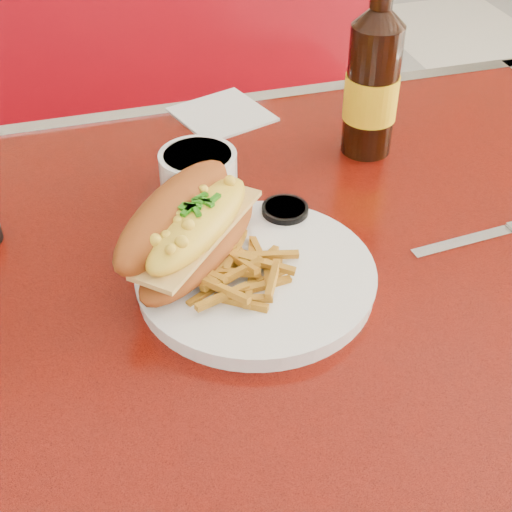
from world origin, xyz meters
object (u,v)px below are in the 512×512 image
object	(u,v)px
booth_bench_far	(153,214)
knife	(502,231)
diner_table	(239,367)
beer_bottle	(373,79)
sauce_cup_right	(285,215)
fork	(254,228)
mac_hoagie	(190,228)
dinner_plate	(256,277)
gravy_ramekin	(198,172)

from	to	relation	value
booth_bench_far	knife	world-z (taller)	booth_bench_far
diner_table	beer_bottle	bearing A→B (deg)	40.09
diner_table	sauce_cup_right	distance (m)	0.20
fork	beer_bottle	world-z (taller)	beer_bottle
mac_hoagie	sauce_cup_right	world-z (taller)	mac_hoagie
sauce_cup_right	beer_bottle	xyz separation A→B (m)	(0.17, 0.14, 0.09)
fork	beer_bottle	size ratio (longest dim) A/B	0.47
booth_bench_far	fork	distance (m)	0.92
booth_bench_far	knife	bearing A→B (deg)	-68.73
diner_table	beer_bottle	distance (m)	0.42
mac_hoagie	booth_bench_far	bearing A→B (deg)	39.52
booth_bench_far	sauce_cup_right	size ratio (longest dim) A/B	17.08
diner_table	dinner_plate	size ratio (longest dim) A/B	4.07
mac_hoagie	beer_bottle	distance (m)	0.35
booth_bench_far	knife	size ratio (longest dim) A/B	5.78
diner_table	booth_bench_far	world-z (taller)	booth_bench_far
booth_bench_far	gravy_ramekin	distance (m)	0.82
mac_hoagie	fork	size ratio (longest dim) A/B	1.69
dinner_plate	sauce_cup_right	size ratio (longest dim) A/B	4.30
diner_table	mac_hoagie	bearing A→B (deg)	162.04
fork	gravy_ramekin	bearing A→B (deg)	1.98
gravy_ramekin	knife	bearing A→B (deg)	-29.86
diner_table	beer_bottle	size ratio (longest dim) A/B	4.31
knife	diner_table	bearing A→B (deg)	171.12
fork	knife	xyz separation A→B (m)	(0.29, -0.07, -0.02)
diner_table	knife	xyz separation A→B (m)	(0.32, -0.02, 0.16)
booth_bench_far	gravy_ramekin	xyz separation A→B (m)	(-0.01, -0.64, 0.51)
diner_table	booth_bench_far	bearing A→B (deg)	90.00
beer_bottle	sauce_cup_right	bearing A→B (deg)	-139.74
gravy_ramekin	knife	world-z (taller)	gravy_ramekin
gravy_ramekin	sauce_cup_right	world-z (taller)	gravy_ramekin
diner_table	knife	bearing A→B (deg)	-3.84
dinner_plate	mac_hoagie	size ratio (longest dim) A/B	1.33
diner_table	knife	distance (m)	0.36
booth_bench_far	diner_table	bearing A→B (deg)	-90.00
fork	knife	world-z (taller)	fork
diner_table	mac_hoagie	distance (m)	0.23
dinner_plate	sauce_cup_right	distance (m)	0.11
mac_hoagie	sauce_cup_right	xyz separation A→B (m)	(0.12, 0.05, -0.04)
diner_table	booth_bench_far	distance (m)	0.87
sauce_cup_right	knife	bearing A→B (deg)	-19.24
gravy_ramekin	sauce_cup_right	distance (m)	0.13
booth_bench_far	fork	size ratio (longest dim) A/B	8.93
gravy_ramekin	knife	size ratio (longest dim) A/B	0.48
gravy_ramekin	beer_bottle	size ratio (longest dim) A/B	0.35
mac_hoagie	beer_bottle	bearing A→B (deg)	-13.99
dinner_plate	mac_hoagie	xyz separation A→B (m)	(-0.06, 0.04, 0.05)
mac_hoagie	beer_bottle	size ratio (longest dim) A/B	0.80
mac_hoagie	fork	xyz separation A→B (m)	(0.08, 0.03, -0.04)
diner_table	gravy_ramekin	distance (m)	0.25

